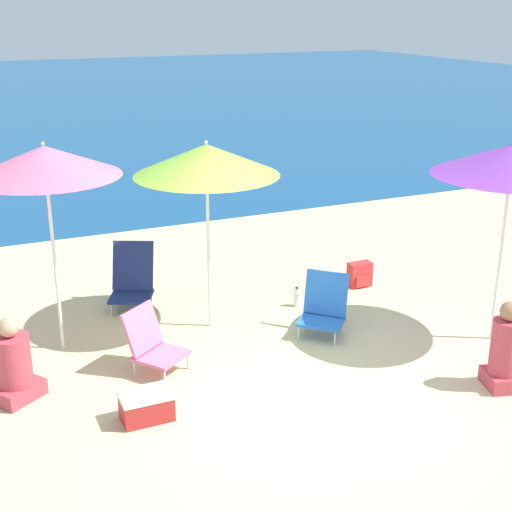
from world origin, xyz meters
TOP-DOWN VIEW (x-y plane):
  - ground_plane at (0.00, 0.00)m, footprint 60.00×60.00m
  - sea_water at (0.00, 25.72)m, footprint 60.00×40.00m
  - beach_umbrella_lime at (-0.38, 1.63)m, footprint 1.64×1.64m
  - beach_umbrella_pink at (-2.09, 1.74)m, footprint 1.56×1.56m
  - beach_umbrella_purple at (2.47, -0.00)m, footprint 1.69×1.69m
  - beach_chair_blue at (0.77, 0.92)m, footprint 0.70×0.70m
  - beach_chair_pink at (-1.31, 0.85)m, footprint 0.71×0.73m
  - beach_chair_navy at (-1.06, 2.60)m, footprint 0.71×0.75m
  - person_seated_near at (-2.69, 0.84)m, footprint 0.59×0.57m
  - person_seated_far at (1.81, -0.91)m, footprint 0.42×0.45m
  - backpack_red at (1.93, 2.00)m, footprint 0.32×0.20m
  - water_bottle at (0.84, 1.74)m, footprint 0.08×0.08m
  - cooler_box at (-1.63, -0.04)m, footprint 0.48×0.30m

SIDE VIEW (x-z plane):
  - ground_plane at x=0.00m, z-range 0.00..0.00m
  - sea_water at x=0.00m, z-range 0.00..0.01m
  - water_bottle at x=0.84m, z-range -0.03..0.23m
  - cooler_box at x=-1.63m, z-range 0.00..0.29m
  - backpack_red at x=1.93m, z-range 0.00..0.33m
  - beach_chair_pink at x=-1.31m, z-range -0.02..0.66m
  - beach_chair_blue at x=0.77m, z-range -0.02..0.70m
  - person_seated_near at x=-2.69m, z-range -0.09..0.78m
  - beach_chair_navy at x=-1.06m, z-range -0.04..0.77m
  - person_seated_far at x=1.81m, z-range -0.07..0.85m
  - beach_umbrella_lime at x=-0.38m, z-range 0.90..3.14m
  - beach_umbrella_purple at x=2.47m, z-range 0.94..3.24m
  - beach_umbrella_pink at x=-2.09m, z-range 0.96..3.29m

